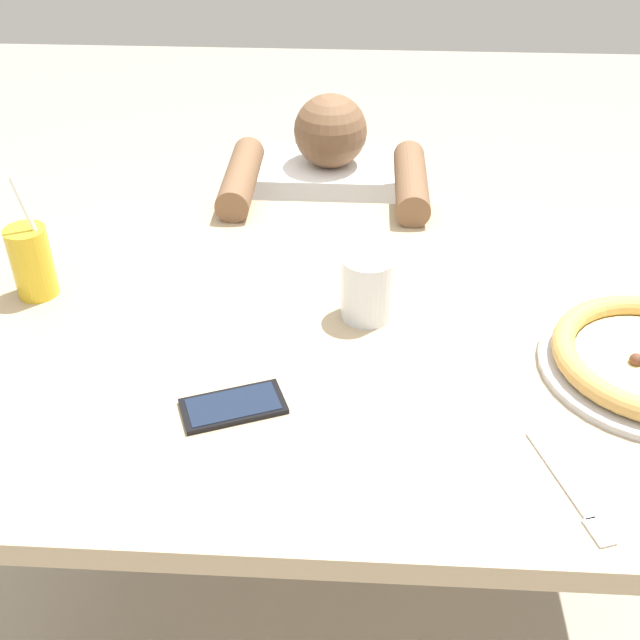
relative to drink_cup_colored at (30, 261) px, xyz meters
The scene contains 7 objects.
ground_plane 0.99m from the drink_cup_colored, ahead, with size 8.00×8.00×0.00m, color #9E9384.
dining_table 0.59m from the drink_cup_colored, ahead, with size 1.35×0.92×0.75m.
drink_cup_colored is the anchor object (origin of this frame).
water_cup_clear 0.58m from the drink_cup_colored, ahead, with size 0.09×0.09×0.11m.
fork 0.95m from the drink_cup_colored, 26.24° to the right, with size 0.08×0.20×0.00m.
cell_phone 0.48m from the drink_cup_colored, 36.01° to the right, with size 0.17×0.12×0.01m.
diner_seated 0.91m from the drink_cup_colored, 52.36° to the left, with size 0.44×0.53×0.89m.
Camera 1 is at (0.00, -1.05, 1.53)m, focal length 44.31 mm.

